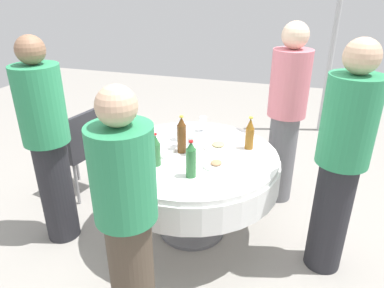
{
  "coord_description": "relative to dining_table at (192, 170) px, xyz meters",
  "views": [
    {
      "loc": [
        -2.37,
        -0.74,
        1.97
      ],
      "look_at": [
        0.0,
        0.0,
        0.82
      ],
      "focal_mm": 33.09,
      "sensor_mm": 36.0,
      "label": 1
    }
  ],
  "objects": [
    {
      "name": "person_left",
      "position": [
        -0.98,
        0.06,
        0.21
      ],
      "size": [
        0.34,
        0.34,
        1.54
      ],
      "rotation": [
        0.0,
        0.0,
        1.51
      ],
      "color": "#4C3F33",
      "rests_on": "ground_plane"
    },
    {
      "name": "plate_near",
      "position": [
        0.17,
        -0.17,
        0.16
      ],
      "size": [
        0.25,
        0.25,
        0.04
      ],
      "color": "white",
      "rests_on": "dining_table"
    },
    {
      "name": "plate_rear",
      "position": [
        -0.15,
        -0.23,
        0.16
      ],
      "size": [
        0.21,
        0.21,
        0.04
      ],
      "color": "white",
      "rests_on": "dining_table"
    },
    {
      "name": "wine_glass_east",
      "position": [
        -0.02,
        -0.01,
        0.26
      ],
      "size": [
        0.07,
        0.07,
        0.16
      ],
      "color": "white",
      "rests_on": "dining_table"
    },
    {
      "name": "person_east",
      "position": [
        -0.38,
        1.02,
        0.27
      ],
      "size": [
        0.34,
        0.34,
        1.65
      ],
      "rotation": [
        0.0,
        0.0,
        0.36
      ],
      "color": "#26262B",
      "rests_on": "ground_plane"
    },
    {
      "name": "chair_mid",
      "position": [
        0.23,
        1.22,
        -0.07
      ],
      "size": [
        0.47,
        0.47,
        0.87
      ],
      "rotation": [
        0.0,
        0.0,
        -0.19
      ],
      "color": "#2D2D33",
      "rests_on": "ground_plane"
    },
    {
      "name": "tent_pole_secondary",
      "position": [
        2.71,
        -1.09,
        0.73
      ],
      "size": [
        0.07,
        0.07,
        2.64
      ],
      "primitive_type": "cylinder",
      "color": "#B2B5B7",
      "rests_on": "ground_plane"
    },
    {
      "name": "bottle_amber_far",
      "position": [
        0.22,
        -0.41,
        0.27
      ],
      "size": [
        0.07,
        0.07,
        0.27
      ],
      "color": "#8C5619",
      "rests_on": "dining_table"
    },
    {
      "name": "knife_north",
      "position": [
        -0.17,
        0.03,
        0.15
      ],
      "size": [
        0.18,
        0.02,
        0.0
      ],
      "primitive_type": "cube",
      "rotation": [
        0.0,
        0.0,
        3.15
      ],
      "color": "silver",
      "rests_on": "dining_table"
    },
    {
      "name": "dining_table",
      "position": [
        0.0,
        0.0,
        0.0
      ],
      "size": [
        1.38,
        1.38,
        0.74
      ],
      "color": "white",
      "rests_on": "ground_plane"
    },
    {
      "name": "spoon_left",
      "position": [
        0.4,
        -0.29,
        0.15
      ],
      "size": [
        0.11,
        0.16,
        0.0
      ],
      "primitive_type": "cube",
      "rotation": [
        0.0,
        0.0,
        2.17
      ],
      "color": "silver",
      "rests_on": "dining_table"
    },
    {
      "name": "bottle_green_east",
      "position": [
        -0.34,
        -0.1,
        0.28
      ],
      "size": [
        0.07,
        0.07,
        0.27
      ],
      "color": "#2D6B38",
      "rests_on": "dining_table"
    },
    {
      "name": "folded_napkin",
      "position": [
        -0.06,
        0.23,
        0.16
      ],
      "size": [
        0.21,
        0.21,
        0.02
      ],
      "primitive_type": "cube",
      "rotation": [
        0.0,
        0.0,
        -0.29
      ],
      "color": "white",
      "rests_on": "dining_table"
    },
    {
      "name": "ground_plane",
      "position": [
        0.0,
        0.0,
        -0.59
      ],
      "size": [
        10.0,
        10.0,
        0.0
      ],
      "primitive_type": "plane",
      "color": "gray"
    },
    {
      "name": "knife_east",
      "position": [
        0.35,
        0.25,
        0.15
      ],
      "size": [
        0.08,
        0.17,
        0.0
      ],
      "primitive_type": "cube",
      "rotation": [
        0.0,
        0.0,
        5.11
      ],
      "color": "silver",
      "rests_on": "dining_table"
    },
    {
      "name": "wine_glass_mid",
      "position": [
        0.22,
        0.17,
        0.25
      ],
      "size": [
        0.08,
        0.08,
        0.14
      ],
      "color": "white",
      "rests_on": "dining_table"
    },
    {
      "name": "person_far",
      "position": [
        -0.09,
        -1.07,
        0.29
      ],
      "size": [
        0.34,
        0.34,
        1.68
      ],
      "rotation": [
        0.0,
        0.0,
        3.06
      ],
      "color": "#26262B",
      "rests_on": "ground_plane"
    },
    {
      "name": "wine_glass_south",
      "position": [
        0.46,
        0.04,
        0.25
      ],
      "size": [
        0.06,
        0.06,
        0.14
      ],
      "color": "white",
      "rests_on": "dining_table"
    },
    {
      "name": "plate_right",
      "position": [
        -0.04,
        0.5,
        0.16
      ],
      "size": [
        0.25,
        0.25,
        0.02
      ],
      "color": "white",
      "rests_on": "dining_table"
    },
    {
      "name": "wine_glass_west",
      "position": [
        0.09,
        0.13,
        0.24
      ],
      "size": [
        0.07,
        0.07,
        0.13
      ],
      "color": "white",
      "rests_on": "dining_table"
    },
    {
      "name": "bottle_brown_north",
      "position": [
        -0.0,
        0.08,
        0.29
      ],
      "size": [
        0.07,
        0.07,
        0.3
      ],
      "color": "#593314",
      "rests_on": "dining_table"
    },
    {
      "name": "person_north",
      "position": [
        0.76,
        -0.65,
        0.29
      ],
      "size": [
        0.34,
        0.34,
        1.68
      ],
      "rotation": [
        0.0,
        0.0,
        4.0
      ],
      "color": "slate",
      "rests_on": "ground_plane"
    },
    {
      "name": "bottle_green_left",
      "position": [
        -0.26,
        0.19,
        0.26
      ],
      "size": [
        0.07,
        0.07,
        0.25
      ],
      "color": "#2D6B38",
      "rests_on": "dining_table"
    }
  ]
}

